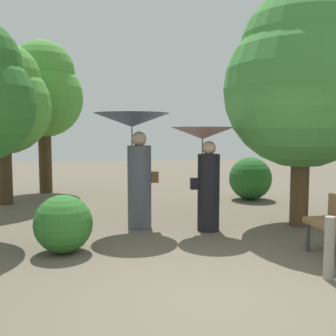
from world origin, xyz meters
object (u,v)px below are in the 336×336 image
object	(u,v)px
tree_near_right	(303,77)
tree_far_back	(43,90)
person_right	(205,159)
path_marker_post	(329,248)
person_left	(135,146)
tree_mid_left	(3,98)

from	to	relation	value
tree_near_right	tree_far_back	distance (m)	7.21
person_right	path_marker_post	world-z (taller)	person_right
person_right	path_marker_post	size ratio (longest dim) A/B	2.42
tree_far_back	path_marker_post	xyz separation A→B (m)	(4.38, -7.47, -2.54)
tree_near_right	tree_far_back	bearing A→B (deg)	137.33
person_right	tree_near_right	distance (m)	2.33
person_right	tree_near_right	size ratio (longest dim) A/B	0.42
tree_far_back	path_marker_post	size ratio (longest dim) A/B	5.71
person_right	path_marker_post	xyz separation A→B (m)	(0.90, -2.49, -0.89)
person_left	tree_near_right	world-z (taller)	tree_near_right
person_right	tree_near_right	xyz separation A→B (m)	(1.82, 0.09, 1.46)
path_marker_post	person_left	bearing A→B (deg)	126.31
person_right	tree_mid_left	xyz separation A→B (m)	(-4.14, 3.21, 1.27)
path_marker_post	tree_far_back	bearing A→B (deg)	120.38
tree_far_back	person_right	bearing A→B (deg)	-55.02
tree_near_right	tree_far_back	world-z (taller)	tree_near_right
tree_near_right	tree_far_back	xyz separation A→B (m)	(-5.30, 4.89, 0.19)
person_left	path_marker_post	distance (m)	3.72
person_right	person_left	bearing A→B (deg)	74.38
tree_near_right	tree_mid_left	xyz separation A→B (m)	(-5.96, 3.12, -0.19)
person_left	person_right	bearing A→B (deg)	-105.62
tree_near_right	path_marker_post	xyz separation A→B (m)	(-0.92, -2.59, -2.35)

